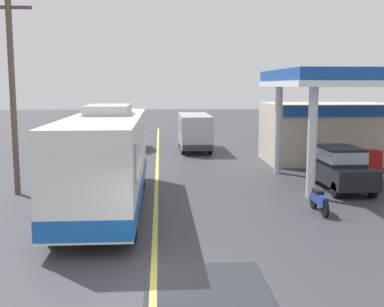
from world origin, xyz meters
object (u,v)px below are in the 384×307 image
(motorcycle_parked_forecourt, at_px, (319,200))
(car_at_pump, at_px, (340,166))
(coach_bus_main, at_px, (107,161))
(pedestrian_near_pump, at_px, (344,163))
(car_trailing_behind_bus, at_px, (132,135))
(minibus_opposing_lane, at_px, (195,129))

(motorcycle_parked_forecourt, bearing_deg, car_at_pump, 60.03)
(coach_bus_main, xyz_separation_m, pedestrian_near_pump, (10.21, 3.54, -0.79))
(car_trailing_behind_bus, bearing_deg, minibus_opposing_lane, -10.63)
(minibus_opposing_lane, distance_m, car_trailing_behind_bus, 4.43)
(coach_bus_main, distance_m, car_trailing_behind_bus, 16.16)
(car_at_pump, xyz_separation_m, pedestrian_near_pump, (0.60, 1.10, -0.08))
(car_at_pump, xyz_separation_m, car_trailing_behind_bus, (-9.64, 13.72, 0.00))
(minibus_opposing_lane, xyz_separation_m, pedestrian_near_pump, (5.91, -11.80, -0.54))
(motorcycle_parked_forecourt, distance_m, pedestrian_near_pump, 5.59)
(car_at_pump, distance_m, minibus_opposing_lane, 13.96)
(coach_bus_main, relative_size, minibus_opposing_lane, 1.80)
(coach_bus_main, distance_m, minibus_opposing_lane, 15.93)
(car_trailing_behind_bus, bearing_deg, motorcycle_parked_forecourt, -66.78)
(minibus_opposing_lane, xyz_separation_m, motorcycle_parked_forecourt, (3.16, -16.64, -1.03))
(coach_bus_main, bearing_deg, motorcycle_parked_forecourt, -9.92)
(motorcycle_parked_forecourt, xyz_separation_m, car_trailing_behind_bus, (-7.49, 17.45, 0.57))
(car_at_pump, distance_m, car_trailing_behind_bus, 16.76)
(coach_bus_main, xyz_separation_m, motorcycle_parked_forecourt, (7.45, -1.30, -1.28))
(car_at_pump, height_order, motorcycle_parked_forecourt, car_at_pump)
(minibus_opposing_lane, bearing_deg, car_at_pump, -67.63)
(pedestrian_near_pump, bearing_deg, minibus_opposing_lane, 116.60)
(minibus_opposing_lane, bearing_deg, coach_bus_main, -105.65)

